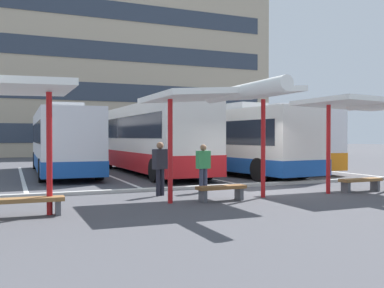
% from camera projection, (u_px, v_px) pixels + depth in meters
% --- Properties ---
extents(ground_plane, '(160.00, 160.00, 0.00)m').
position_uv_depth(ground_plane, '(266.00, 190.00, 15.36)').
color(ground_plane, '#47474C').
extents(terminal_building, '(38.43, 13.09, 23.22)m').
position_uv_depth(terminal_building, '(91.00, 63.00, 48.64)').
color(terminal_building, tan).
rests_on(terminal_building, ground).
extents(coach_bus_0, '(2.82, 11.33, 3.48)m').
position_uv_depth(coach_bus_0, '(63.00, 142.00, 22.09)').
color(coach_bus_0, silver).
rests_on(coach_bus_0, ground).
extents(coach_bus_1, '(2.81, 11.97, 3.81)m').
position_uv_depth(coach_bus_1, '(150.00, 139.00, 22.37)').
color(coach_bus_1, silver).
rests_on(coach_bus_1, ground).
extents(coach_bus_2, '(3.85, 12.41, 3.53)m').
position_uv_depth(coach_bus_2, '(225.00, 142.00, 22.78)').
color(coach_bus_2, silver).
rests_on(coach_bus_2, ground).
extents(coach_bus_3, '(3.17, 10.87, 3.70)m').
position_uv_depth(coach_bus_3, '(269.00, 140.00, 25.36)').
color(coach_bus_3, silver).
rests_on(coach_bus_3, ground).
extents(lane_stripe_0, '(0.16, 14.00, 0.01)m').
position_uv_depth(lane_stripe_0, '(22.00, 178.00, 20.01)').
color(lane_stripe_0, white).
rests_on(lane_stripe_0, ground).
extents(lane_stripe_1, '(0.16, 14.00, 0.01)m').
position_uv_depth(lane_stripe_1, '(107.00, 175.00, 21.53)').
color(lane_stripe_1, white).
rests_on(lane_stripe_1, ground).
extents(lane_stripe_2, '(0.16, 14.00, 0.01)m').
position_uv_depth(lane_stripe_2, '(181.00, 172.00, 23.05)').
color(lane_stripe_2, white).
rests_on(lane_stripe_2, ground).
extents(lane_stripe_3, '(0.16, 14.00, 0.01)m').
position_uv_depth(lane_stripe_3, '(246.00, 170.00, 24.56)').
color(lane_stripe_3, white).
rests_on(lane_stripe_3, ground).
extents(lane_stripe_4, '(0.16, 14.00, 0.01)m').
position_uv_depth(lane_stripe_4, '(303.00, 168.00, 26.08)').
color(lane_stripe_4, white).
rests_on(lane_stripe_4, ground).
extents(bench_1, '(1.84, 0.47, 0.45)m').
position_uv_depth(bench_1, '(24.00, 203.00, 10.18)').
color(bench_1, brown).
rests_on(bench_1, ground).
extents(waiting_shelter_1, '(4.07, 5.01, 3.34)m').
position_uv_depth(waiting_shelter_1, '(223.00, 97.00, 12.59)').
color(waiting_shelter_1, red).
rests_on(waiting_shelter_1, ground).
extents(bench_2, '(1.54, 0.50, 0.45)m').
position_uv_depth(bench_2, '(221.00, 190.00, 12.74)').
color(bench_2, brown).
rests_on(bench_2, ground).
extents(waiting_shelter_2, '(3.82, 4.76, 3.18)m').
position_uv_depth(waiting_shelter_2, '(367.00, 105.00, 14.65)').
color(waiting_shelter_2, red).
rests_on(waiting_shelter_2, ground).
extents(bench_3, '(1.66, 0.46, 0.45)m').
position_uv_depth(bench_3, '(361.00, 182.00, 14.95)').
color(bench_3, brown).
rests_on(bench_3, ground).
extents(platform_kerb, '(44.00, 0.24, 0.12)m').
position_uv_depth(platform_kerb, '(249.00, 185.00, 16.48)').
color(platform_kerb, '#ADADA8').
rests_on(platform_kerb, ground).
extents(waiting_passenger_0, '(0.50, 0.28, 1.63)m').
position_uv_depth(waiting_passenger_0, '(203.00, 165.00, 14.75)').
color(waiting_passenger_0, '#33384C').
rests_on(waiting_passenger_0, ground).
extents(waiting_passenger_1, '(0.54, 0.40, 1.73)m').
position_uv_depth(waiting_passenger_1, '(160.00, 164.00, 13.86)').
color(waiting_passenger_1, black).
rests_on(waiting_passenger_1, ground).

